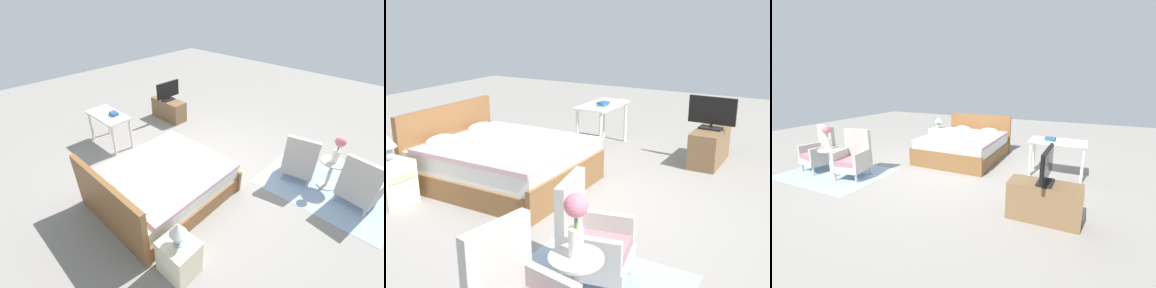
# 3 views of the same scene
# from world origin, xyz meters

# --- Properties ---
(ground_plane) EXTENTS (16.00, 16.00, 0.00)m
(ground_plane) POSITION_xyz_m (0.00, 0.00, 0.00)
(ground_plane) COLOR gray
(bed) EXTENTS (1.74, 2.07, 0.96)m
(bed) POSITION_xyz_m (-0.00, 1.15, 0.30)
(bed) COLOR brown
(bed) RESTS_ON ground_plane
(armchair_by_window_right) EXTENTS (0.64, 0.64, 0.92)m
(armchair_by_window_right) POSITION_xyz_m (-1.44, -0.94, 0.38)
(armchair_by_window_right) COLOR #ADA8A3
(armchair_by_window_right) RESTS_ON floor_rug
(side_table) EXTENTS (0.40, 0.40, 0.54)m
(side_table) POSITION_xyz_m (-1.93, -1.09, 0.34)
(side_table) COLOR beige
(side_table) RESTS_ON ground_plane
(flower_vase) EXTENTS (0.17, 0.17, 0.48)m
(flower_vase) POSITION_xyz_m (-1.93, -1.09, 0.84)
(flower_vase) COLOR silver
(flower_vase) RESTS_ON side_table
(nightstand) EXTENTS (0.44, 0.41, 0.52)m
(nightstand) POSITION_xyz_m (-1.16, 1.85, 0.26)
(nightstand) COLOR beige
(nightstand) RESTS_ON ground_plane
(table_lamp) EXTENTS (0.22, 0.22, 0.33)m
(table_lamp) POSITION_xyz_m (-1.16, 1.85, 0.74)
(table_lamp) COLOR #9EADC6
(table_lamp) RESTS_ON nightstand
(tv_stand) EXTENTS (0.96, 0.40, 0.53)m
(tv_stand) POSITION_xyz_m (2.19, -1.02, 0.26)
(tv_stand) COLOR brown
(tv_stand) RESTS_ON ground_plane
(tv_flatscreen) EXTENTS (0.21, 0.69, 0.48)m
(tv_flatscreen) POSITION_xyz_m (2.19, -1.02, 0.77)
(tv_flatscreen) COLOR black
(tv_flatscreen) RESTS_ON tv_stand
(vanity_desk) EXTENTS (1.04, 0.52, 0.73)m
(vanity_desk) POSITION_xyz_m (2.16, 0.76, 0.62)
(vanity_desk) COLOR silver
(vanity_desk) RESTS_ON ground_plane
(book_stack) EXTENTS (0.22, 0.16, 0.07)m
(book_stack) POSITION_xyz_m (2.02, 0.68, 0.77)
(book_stack) COLOR #337A47
(book_stack) RESTS_ON vanity_desk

